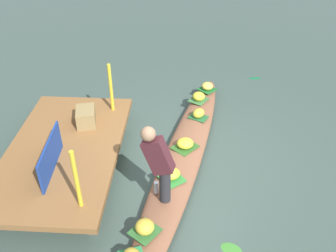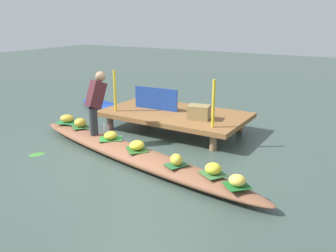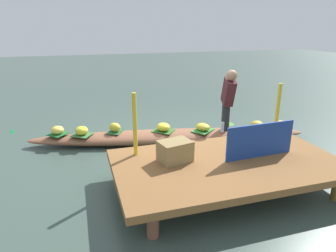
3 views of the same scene
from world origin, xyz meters
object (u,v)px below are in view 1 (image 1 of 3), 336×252
banana_bunch_2 (171,174)px  banana_bunch_4 (145,227)px  water_bottle (156,187)px  vendor_boat (183,157)px  produce_crate (86,117)px  vendor_person (159,161)px  banana_bunch_3 (185,143)px  banana_bunch_6 (199,96)px  banana_bunch_5 (207,86)px  banana_bunch_1 (199,113)px  market_banner (51,156)px

banana_bunch_2 → banana_bunch_4: banana_bunch_4 is taller
banana_bunch_2 → water_bottle: bearing=150.0°
vendor_boat → produce_crate: (0.46, 1.72, 0.45)m
banana_bunch_2 → banana_bunch_4: bearing=165.1°
vendor_person → produce_crate: bearing=42.3°
banana_bunch_2 → water_bottle: 0.38m
banana_bunch_2 → water_bottle: (-0.33, 0.19, 0.03)m
banana_bunch_4 → produce_crate: bearing=30.4°
banana_bunch_3 → banana_bunch_6: bearing=-8.7°
banana_bunch_6 → banana_bunch_4: bearing=167.9°
vendor_boat → banana_bunch_3: (0.12, -0.03, 0.21)m
banana_bunch_3 → banana_bunch_5: 2.05m
banana_bunch_5 → banana_bunch_2: bearing=167.3°
vendor_boat → produce_crate: produce_crate is taller
banana_bunch_2 → vendor_person: (-0.44, 0.14, 0.62)m
vendor_boat → vendor_person: size_ratio=4.52×
banana_bunch_3 → vendor_person: size_ratio=0.23×
banana_bunch_5 → banana_bunch_6: (-0.44, 0.18, 0.01)m
banana_bunch_1 → banana_bunch_5: size_ratio=1.02×
water_bottle → produce_crate: 1.99m
market_banner → produce_crate: (1.21, -0.22, -0.10)m
banana_bunch_4 → vendor_person: (0.61, -0.14, 0.60)m
vendor_boat → banana_bunch_6: bearing=2.6°
banana_bunch_1 → banana_bunch_4: bearing=165.4°
banana_bunch_2 → water_bottle: size_ratio=1.50×
banana_bunch_5 → banana_bunch_6: bearing=157.5°
water_bottle → produce_crate: size_ratio=0.46×
banana_bunch_3 → banana_bunch_4: size_ratio=1.12×
banana_bunch_5 → produce_crate: size_ratio=0.54×
banana_bunch_5 → water_bottle: water_bottle is taller
banana_bunch_3 → banana_bunch_4: (-1.82, 0.48, 0.01)m
banana_bunch_3 → banana_bunch_4: 1.88m
vendor_boat → banana_bunch_6: 1.72m
vendor_boat → banana_bunch_1: banana_bunch_1 is taller
banana_bunch_1 → banana_bunch_2: size_ratio=0.80×
banana_bunch_5 → water_bottle: (-3.11, 0.82, 0.02)m
banana_bunch_2 → vendor_person: 0.78m
vendor_person → market_banner: bearing=78.5°
banana_bunch_1 → banana_bunch_2: (-1.70, 0.44, -0.02)m
banana_bunch_4 → vendor_person: 0.87m
vendor_boat → vendor_person: vendor_person is taller
banana_bunch_6 → water_bottle: 2.74m
banana_bunch_4 → produce_crate: (2.16, 1.27, 0.23)m
banana_bunch_3 → banana_bunch_5: size_ratio=1.20×
banana_bunch_4 → banana_bunch_1: bearing=-14.6°
banana_bunch_5 → market_banner: size_ratio=0.22×
banana_bunch_4 → banana_bunch_6: bearing=-12.1°
market_banner → vendor_boat: bearing=-71.9°
banana_bunch_2 → produce_crate: produce_crate is taller
water_bottle → market_banner: market_banner is taller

